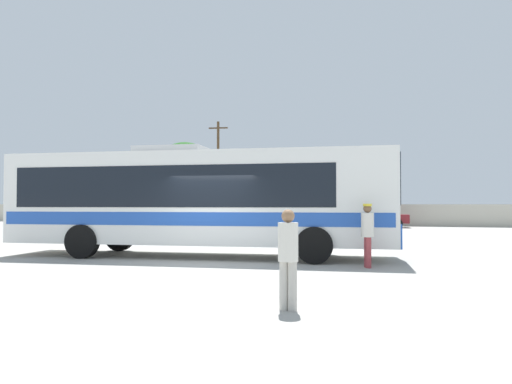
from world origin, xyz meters
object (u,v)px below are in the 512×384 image
object	(u,v)px
parked_car_leftmost_grey	(155,215)
roadside_tree_left	(185,168)
coach_bus_white_blue	(195,198)
parked_car_second_white	(221,216)
parked_car_third_maroon	(303,216)
utility_pole_near	(218,170)
attendant_by_bus_door	(368,231)
roadside_tree_midleft	(292,172)
parked_car_rightmost_maroon	(380,217)
passenger_waiting_on_apron	(288,253)

from	to	relation	value
parked_car_leftmost_grey	roadside_tree_left	bearing A→B (deg)	97.37
coach_bus_white_blue	parked_car_leftmost_grey	world-z (taller)	coach_bus_white_blue
parked_car_leftmost_grey	parked_car_second_white	bearing A→B (deg)	-5.18
parked_car_leftmost_grey	parked_car_third_maroon	xyz separation A→B (m)	(12.28, 0.05, -0.02)
parked_car_leftmost_grey	utility_pole_near	world-z (taller)	utility_pole_near
parked_car_leftmost_grey	parked_car_second_white	size ratio (longest dim) A/B	1.03
attendant_by_bus_door	utility_pole_near	world-z (taller)	utility_pole_near
parked_car_second_white	roadside_tree_midleft	xyz separation A→B (m)	(4.37, 6.03, 3.74)
attendant_by_bus_door	utility_pole_near	bearing A→B (deg)	117.92
attendant_by_bus_door	parked_car_rightmost_maroon	size ratio (longest dim) A/B	0.40
attendant_by_bus_door	passenger_waiting_on_apron	xyz separation A→B (m)	(-0.89, -5.56, -0.06)
parked_car_rightmost_maroon	utility_pole_near	world-z (taller)	utility_pole_near
coach_bus_white_blue	parked_car_second_white	bearing A→B (deg)	108.44
attendant_by_bus_door	parked_car_leftmost_grey	distance (m)	29.04
attendant_by_bus_door	parked_car_third_maroon	distance (m)	23.35
parked_car_leftmost_grey	utility_pole_near	distance (m)	8.09
utility_pole_near	roadside_tree_left	bearing A→B (deg)	157.52
utility_pole_near	passenger_waiting_on_apron	bearing A→B (deg)	-67.31
passenger_waiting_on_apron	roadside_tree_left	bearing A→B (deg)	117.17
coach_bus_white_blue	roadside_tree_left	bearing A→B (deg)	115.44
coach_bus_white_blue	utility_pole_near	size ratio (longest dim) A/B	1.32
coach_bus_white_blue	utility_pole_near	bearing A→B (deg)	109.53
parked_car_second_white	utility_pole_near	distance (m)	8.43
utility_pole_near	roadside_tree_left	size ratio (longest dim) A/B	1.20
parked_car_leftmost_grey	roadside_tree_midleft	size ratio (longest dim) A/B	0.74
coach_bus_white_blue	roadside_tree_left	distance (m)	32.55
parked_car_third_maroon	passenger_waiting_on_apron	bearing A→B (deg)	-79.56
coach_bus_white_blue	parked_car_leftmost_grey	bearing A→B (deg)	121.19
roadside_tree_left	utility_pole_near	bearing A→B (deg)	-22.48
parked_car_third_maroon	roadside_tree_left	distance (m)	16.13
parked_car_third_maroon	parked_car_rightmost_maroon	world-z (taller)	same
coach_bus_white_blue	roadside_tree_left	xyz separation A→B (m)	(-13.91, 29.23, 3.42)
parked_car_second_white	roadside_tree_left	world-z (taller)	roadside_tree_left
roadside_tree_midleft	parked_car_third_maroon	bearing A→B (deg)	-70.34
parked_car_leftmost_grey	utility_pole_near	xyz separation A→B (m)	(3.11, 6.25, 4.09)
parked_car_rightmost_maroon	roadside_tree_midleft	world-z (taller)	roadside_tree_midleft
parked_car_rightmost_maroon	attendant_by_bus_door	bearing A→B (deg)	-88.83
parked_car_rightmost_maroon	utility_pole_near	xyz separation A→B (m)	(-14.77, 5.85, 4.11)
parked_car_rightmost_maroon	roadside_tree_midleft	size ratio (longest dim) A/B	0.69
parked_car_leftmost_grey	parked_car_third_maroon	size ratio (longest dim) A/B	0.97
utility_pole_near	parked_car_rightmost_maroon	bearing A→B (deg)	-21.61
coach_bus_white_blue	parked_car_leftmost_grey	xyz separation A→B (m)	(-12.88, 21.27, -1.09)
parked_car_second_white	parked_car_rightmost_maroon	bearing A→B (deg)	4.51
passenger_waiting_on_apron	parked_car_third_maroon	distance (m)	28.58
coach_bus_white_blue	roadside_tree_left	world-z (taller)	roadside_tree_left
coach_bus_white_blue	parked_car_third_maroon	xyz separation A→B (m)	(-0.60, 21.32, -1.11)
utility_pole_near	parked_car_leftmost_grey	bearing A→B (deg)	-116.50
parked_car_third_maroon	attendant_by_bus_door	bearing A→B (deg)	-74.94
passenger_waiting_on_apron	utility_pole_near	distance (m)	37.40
utility_pole_near	roadside_tree_left	distance (m)	4.50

